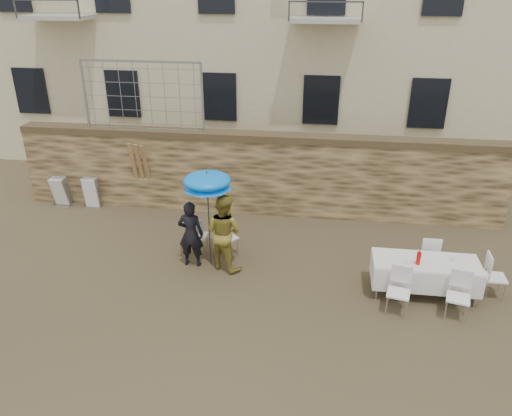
# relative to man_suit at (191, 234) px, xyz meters

# --- Properties ---
(ground) EXTENTS (80.00, 80.00, 0.00)m
(ground) POSITION_rel_man_suit_xyz_m (1.03, -1.96, -0.78)
(ground) COLOR brown
(ground) RESTS_ON ground
(stone_wall) EXTENTS (13.00, 0.50, 2.20)m
(stone_wall) POSITION_rel_man_suit_xyz_m (1.03, 3.04, 0.32)
(stone_wall) COLOR olive
(stone_wall) RESTS_ON ground
(chain_link_fence) EXTENTS (3.20, 0.06, 1.80)m
(chain_link_fence) POSITION_rel_man_suit_xyz_m (-1.97, 3.04, 2.32)
(chain_link_fence) COLOR gray
(chain_link_fence) RESTS_ON stone_wall
(man_suit) EXTENTS (0.57, 0.38, 1.56)m
(man_suit) POSITION_rel_man_suit_xyz_m (0.00, 0.00, 0.00)
(man_suit) COLOR black
(man_suit) RESTS_ON ground
(woman_dress) EXTENTS (1.07, 0.98, 1.77)m
(woman_dress) POSITION_rel_man_suit_xyz_m (0.75, 0.00, 0.10)
(woman_dress) COLOR gold
(woman_dress) RESTS_ON ground
(umbrella) EXTENTS (1.07, 1.07, 2.09)m
(umbrella) POSITION_rel_man_suit_xyz_m (0.40, 0.10, 1.19)
(umbrella) COLOR #3F3F44
(umbrella) RESTS_ON ground
(couple_chair_left) EXTENTS (0.49, 0.49, 0.96)m
(couple_chair_left) POSITION_rel_man_suit_xyz_m (0.00, 0.55, -0.30)
(couple_chair_left) COLOR white
(couple_chair_left) RESTS_ON ground
(couple_chair_right) EXTENTS (0.68, 0.68, 0.96)m
(couple_chair_right) POSITION_rel_man_suit_xyz_m (0.70, 0.55, -0.30)
(couple_chair_right) COLOR white
(couple_chair_right) RESTS_ON ground
(banquet_table) EXTENTS (2.10, 0.85, 0.78)m
(banquet_table) POSITION_rel_man_suit_xyz_m (4.99, -0.44, -0.05)
(banquet_table) COLOR white
(banquet_table) RESTS_ON ground
(soda_bottle) EXTENTS (0.09, 0.09, 0.26)m
(soda_bottle) POSITION_rel_man_suit_xyz_m (4.79, -0.59, 0.13)
(soda_bottle) COLOR red
(soda_bottle) RESTS_ON banquet_table
(table_chair_front_left) EXTENTS (0.57, 0.57, 0.96)m
(table_chair_front_left) POSITION_rel_man_suit_xyz_m (4.39, -1.19, -0.30)
(table_chair_front_left) COLOR white
(table_chair_front_left) RESTS_ON ground
(table_chair_front_right) EXTENTS (0.58, 0.58, 0.96)m
(table_chair_front_right) POSITION_rel_man_suit_xyz_m (5.49, -1.19, -0.30)
(table_chair_front_right) COLOR white
(table_chair_front_right) RESTS_ON ground
(table_chair_back) EXTENTS (0.49, 0.49, 0.96)m
(table_chair_back) POSITION_rel_man_suit_xyz_m (5.19, 0.36, -0.30)
(table_chair_back) COLOR white
(table_chair_back) RESTS_ON ground
(table_chair_side) EXTENTS (0.49, 0.49, 0.96)m
(table_chair_side) POSITION_rel_man_suit_xyz_m (6.39, -0.34, -0.30)
(table_chair_side) COLOR white
(table_chair_side) RESTS_ON ground
(chair_stack_left) EXTENTS (0.46, 0.40, 0.92)m
(chair_stack_left) POSITION_rel_man_suit_xyz_m (-4.48, 2.70, -0.32)
(chair_stack_left) COLOR white
(chair_stack_left) RESTS_ON ground
(chair_stack_right) EXTENTS (0.46, 0.32, 0.92)m
(chair_stack_right) POSITION_rel_man_suit_xyz_m (-3.58, 2.70, -0.32)
(chair_stack_right) COLOR white
(chair_stack_right) RESTS_ON ground
(wood_planks) EXTENTS (0.70, 0.20, 2.00)m
(wood_planks) POSITION_rel_man_suit_xyz_m (-1.98, 2.77, 0.22)
(wood_planks) COLOR #A37749
(wood_planks) RESTS_ON ground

